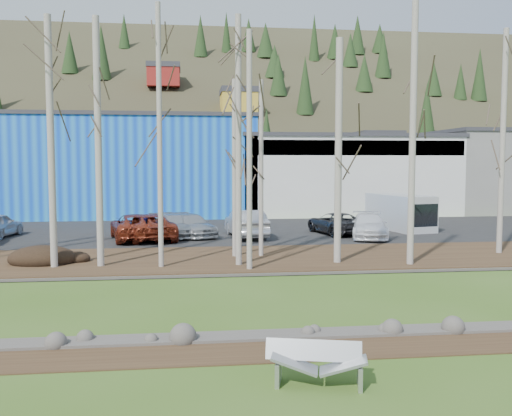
{
  "coord_description": "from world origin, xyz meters",
  "views": [
    {
      "loc": [
        -1.44,
        -10.88,
        4.42
      ],
      "look_at": [
        1.45,
        13.07,
        2.5
      ],
      "focal_mm": 40.0,
      "sensor_mm": 36.0,
      "label": 1
    }
  ],
  "objects": [
    {
      "name": "car_8",
      "position": [
        -2.19,
        22.29,
        0.78
      ],
      "size": [
        3.48,
        4.79,
        1.29
      ],
      "primitive_type": "imported",
      "rotation": [
        0.0,
        0.0,
        0.43
      ],
      "color": "#9B9EA2",
      "rests_on": "parking_lot"
    },
    {
      "name": "hillside",
      "position": [
        0.0,
        84.0,
        17.5
      ],
      "size": [
        160.0,
        72.0,
        35.0
      ],
      "primitive_type": null,
      "color": "#342C1D",
      "rests_on": "ground"
    },
    {
      "name": "van_white",
      "position": [
        12.15,
        24.0,
        1.26
      ],
      "size": [
        3.15,
        5.44,
        2.23
      ],
      "rotation": [
        0.0,
        0.0,
        0.21
      ],
      "color": "silver",
      "rests_on": "parking_lot"
    },
    {
      "name": "birch_2",
      "position": [
        -5.04,
        13.13,
        5.23
      ],
      "size": [
        0.28,
        0.28,
        10.16
      ],
      "color": "#B9B1A7",
      "rests_on": "far_bank"
    },
    {
      "name": "birch_7",
      "position": [
        4.94,
        12.81,
        4.89
      ],
      "size": [
        0.3,
        0.3,
        9.48
      ],
      "color": "#B9B1A7",
      "rests_on": "far_bank"
    },
    {
      "name": "birch_10",
      "position": [
        -6.91,
        13.13,
        5.23
      ],
      "size": [
        0.28,
        0.28,
        10.16
      ],
      "color": "#B9B1A7",
      "rests_on": "far_bank"
    },
    {
      "name": "birch_6",
      "position": [
        1.02,
        11.72,
        4.89
      ],
      "size": [
        0.22,
        0.22,
        9.47
      ],
      "color": "#B9B1A7",
      "rests_on": "far_bank"
    },
    {
      "name": "birch_11",
      "position": [
        0.68,
        14.92,
        4.16
      ],
      "size": [
        0.21,
        0.21,
        8.01
      ],
      "color": "#B9B1A7",
      "rests_on": "far_bank"
    },
    {
      "name": "car_5",
      "position": [
        1.89,
        21.55,
        0.93
      ],
      "size": [
        2.22,
        4.95,
        1.58
      ],
      "primitive_type": "imported",
      "rotation": [
        0.0,
        0.0,
        3.26
      ],
      "color": "#B9BABC",
      "rests_on": "parking_lot"
    },
    {
      "name": "car_9",
      "position": [
        -4.35,
        21.17,
        0.86
      ],
      "size": [
        3.39,
        5.58,
        1.45
      ],
      "primitive_type": "imported",
      "rotation": [
        0.0,
        0.0,
        3.34
      ],
      "color": "maroon",
      "rests_on": "parking_lot"
    },
    {
      "name": "car_3",
      "position": [
        -1.25,
        22.29,
        0.78
      ],
      "size": [
        3.48,
        4.79,
        1.29
      ],
      "primitive_type": "imported",
      "rotation": [
        0.0,
        0.0,
        0.43
      ],
      "color": "#9B9EA2",
      "rests_on": "parking_lot"
    },
    {
      "name": "parking_lot",
      "position": [
        0.0,
        25.0,
        0.07
      ],
      "size": [
        80.0,
        14.0,
        0.14
      ],
      "primitive_type": "cube",
      "color": "black",
      "rests_on": "ground"
    },
    {
      "name": "car_7",
      "position": [
        8.84,
        20.5,
        0.83
      ],
      "size": [
        3.06,
        5.1,
        1.38
      ],
      "primitive_type": "imported",
      "rotation": [
        0.0,
        0.0,
        -0.25
      ],
      "color": "white",
      "rests_on": "parking_lot"
    },
    {
      "name": "dirt_mound",
      "position": [
        -7.62,
        14.07,
        0.43
      ],
      "size": [
        2.83,
        2.0,
        0.56
      ],
      "primitive_type": "ellipsoid",
      "color": "black",
      "rests_on": "far_bank"
    },
    {
      "name": "ground",
      "position": [
        0.0,
        0.0,
        0.0
      ],
      "size": [
        200.0,
        200.0,
        0.0
      ],
      "primitive_type": "plane",
      "color": "#385A18",
      "rests_on": "ground"
    },
    {
      "name": "building_blue",
      "position": [
        -6.0,
        39.0,
        4.16
      ],
      "size": [
        20.4,
        12.24,
        8.3
      ],
      "color": "blue",
      "rests_on": "ground"
    },
    {
      "name": "birch_4",
      "position": [
        0.68,
        12.72,
        5.3
      ],
      "size": [
        0.25,
        0.25,
        10.29
      ],
      "color": "#B9B1A7",
      "rests_on": "far_bank"
    },
    {
      "name": "car_2",
      "position": [
        -3.52,
        21.17,
        0.86
      ],
      "size": [
        3.39,
        5.58,
        1.45
      ],
      "primitive_type": "imported",
      "rotation": [
        0.0,
        0.0,
        3.34
      ],
      "color": "maroon",
      "rests_on": "parking_lot"
    },
    {
      "name": "far_bank",
      "position": [
        0.0,
        14.5,
        0.07
      ],
      "size": [
        80.0,
        7.0,
        0.15
      ],
      "primitive_type": "cube",
      "color": "#382616",
      "rests_on": "ground"
    },
    {
      "name": "car_6",
      "position": [
        7.43,
        22.47,
        0.78
      ],
      "size": [
        3.08,
        4.99,
        1.29
      ],
      "primitive_type": "imported",
      "rotation": [
        0.0,
        0.0,
        3.36
      ],
      "color": "#2B2B2E",
      "rests_on": "parking_lot"
    },
    {
      "name": "building_white",
      "position": [
        12.0,
        38.98,
        3.41
      ],
      "size": [
        18.36,
        12.24,
        6.8
      ],
      "color": "silver",
      "rests_on": "ground"
    },
    {
      "name": "river",
      "position": [
        0.0,
        7.2,
        0.0
      ],
      "size": [
        80.0,
        8.0,
        0.9
      ],
      "primitive_type": null,
      "color": "black",
      "rests_on": "ground"
    },
    {
      "name": "far_bank_rocks",
      "position": [
        0.0,
        11.3,
        0.0
      ],
      "size": [
        80.0,
        0.8,
        0.46
      ],
      "primitive_type": null,
      "color": "#47423D",
      "rests_on": "ground"
    },
    {
      "name": "near_bank_rocks",
      "position": [
        0.0,
        3.1,
        0.0
      ],
      "size": [
        80.0,
        0.8,
        0.5
      ],
      "primitive_type": null,
      "color": "#47423D",
      "rests_on": "ground"
    },
    {
      "name": "bench_damaged",
      "position": [
        1.09,
        -0.04,
        0.43
      ],
      "size": [
        2.01,
        1.06,
        0.85
      ],
      "rotation": [
        0.0,
        0.0,
        -0.25
      ],
      "color": "#B1B3B6",
      "rests_on": "ground"
    },
    {
      "name": "birch_5",
      "position": [
        1.91,
        14.92,
        4.16
      ],
      "size": [
        0.21,
        0.21,
        8.01
      ],
      "color": "#B9B1A7",
      "rests_on": "far_bank"
    },
    {
      "name": "building_grey",
      "position": [
        28.0,
        39.0,
        3.66
      ],
      "size": [
        14.28,
        12.24,
        7.3
      ],
      "color": "slate",
      "rests_on": "ground"
    },
    {
      "name": "dirt_strip",
      "position": [
        0.0,
        2.1,
        0.01
      ],
      "size": [
        80.0,
        1.8,
        0.03
      ],
      "primitive_type": "cube",
      "color": "#382616",
      "rests_on": "ground"
    },
    {
      "name": "birch_9",
      "position": [
        13.27,
        14.41,
        5.39
      ],
      "size": [
        0.26,
        0.26,
        10.47
      ],
      "color": "#B9B1A7",
      "rests_on": "far_bank"
    },
    {
      "name": "birch_3",
      "position": [
        -2.54,
        12.62,
        5.47
      ],
      "size": [
        0.21,
        0.21,
        10.65
      ],
      "color": "#B9B1A7",
      "rests_on": "far_bank"
    },
    {
      "name": "car_4",
      "position": [
        -4.0,
        22.13,
        0.82
      ],
      "size": [
        1.9,
        4.08,
        1.35
      ],
      "primitive_type": "imported",
      "rotation": [
        0.0,
        0.0,
        -0.08
      ],
      "color": "#1A124A",
      "rests_on": "parking_lot"
    },
    {
      "name": "birch_8",
      "position": [
        7.88,
        12.01,
        5.58
      ],
      "size": [
        0.28,
        0.28,
        10.87
      ],
      "color": "#B9B1A7",
      "rests_on": "far_bank"
    }
  ]
}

